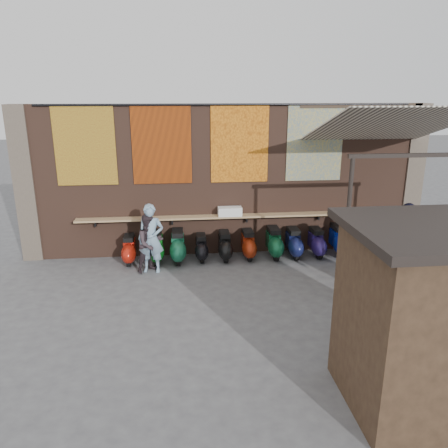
# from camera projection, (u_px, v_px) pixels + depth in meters

# --- Properties ---
(ground) EXTENTS (70.00, 70.00, 0.00)m
(ground) POSITION_uv_depth(u_px,v_px,m) (240.00, 292.00, 9.75)
(ground) COLOR #474749
(ground) RESTS_ON ground
(brick_wall) EXTENTS (10.00, 0.40, 4.00)m
(brick_wall) POSITION_uv_depth(u_px,v_px,m) (227.00, 180.00, 11.74)
(brick_wall) COLOR brown
(brick_wall) RESTS_ON ground
(pier_left) EXTENTS (0.50, 0.50, 4.00)m
(pier_left) POSITION_uv_depth(u_px,v_px,m) (26.00, 185.00, 11.22)
(pier_left) COLOR #4C4238
(pier_left) RESTS_ON ground
(pier_right) EXTENTS (0.50, 0.50, 4.00)m
(pier_right) POSITION_uv_depth(u_px,v_px,m) (411.00, 177.00, 12.27)
(pier_right) COLOR #4C4238
(pier_right) RESTS_ON ground
(eating_counter) EXTENTS (8.00, 0.32, 0.05)m
(eating_counter) POSITION_uv_depth(u_px,v_px,m) (229.00, 216.00, 11.65)
(eating_counter) COLOR #9E7A51
(eating_counter) RESTS_ON brick_wall
(shelf_box) EXTENTS (0.63, 0.28, 0.23)m
(shelf_box) POSITION_uv_depth(u_px,v_px,m) (230.00, 211.00, 11.58)
(shelf_box) COLOR white
(shelf_box) RESTS_ON eating_counter
(tapestry_redgold) EXTENTS (1.50, 0.02, 2.00)m
(tapestry_redgold) POSITION_uv_depth(u_px,v_px,m) (85.00, 146.00, 10.88)
(tapestry_redgold) COLOR maroon
(tapestry_redgold) RESTS_ON brick_wall
(tapestry_sun) EXTENTS (1.50, 0.02, 2.00)m
(tapestry_sun) POSITION_uv_depth(u_px,v_px,m) (162.00, 145.00, 11.07)
(tapestry_sun) COLOR #D14B0C
(tapestry_sun) RESTS_ON brick_wall
(tapestry_orange) EXTENTS (1.50, 0.02, 2.00)m
(tapestry_orange) POSITION_uv_depth(u_px,v_px,m) (240.00, 144.00, 11.27)
(tapestry_orange) COLOR orange
(tapestry_orange) RESTS_ON brick_wall
(tapestry_multi) EXTENTS (1.50, 0.02, 2.00)m
(tapestry_multi) POSITION_uv_depth(u_px,v_px,m) (315.00, 143.00, 11.48)
(tapestry_multi) COLOR #2B5A9E
(tapestry_multi) RESTS_ON brick_wall
(hang_rail) EXTENTS (9.50, 0.06, 0.06)m
(hang_rail) POSITION_uv_depth(u_px,v_px,m) (228.00, 105.00, 10.95)
(hang_rail) COLOR black
(hang_rail) RESTS_ON brick_wall
(scooter_stool_0) EXTENTS (0.35, 0.77, 0.73)m
(scooter_stool_0) POSITION_uv_depth(u_px,v_px,m) (129.00, 250.00, 11.30)
(scooter_stool_0) COLOR #B01B0D
(scooter_stool_0) RESTS_ON ground
(scooter_stool_1) EXTENTS (0.38, 0.85, 0.81)m
(scooter_stool_1) POSITION_uv_depth(u_px,v_px,m) (156.00, 247.00, 11.35)
(scooter_stool_1) COLOR #0C5514
(scooter_stool_1) RESTS_ON ground
(scooter_stool_2) EXTENTS (0.39, 0.88, 0.83)m
(scooter_stool_2) POSITION_uv_depth(u_px,v_px,m) (178.00, 246.00, 11.39)
(scooter_stool_2) COLOR #1A6946
(scooter_stool_2) RESTS_ON ground
(scooter_stool_3) EXTENTS (0.32, 0.72, 0.68)m
(scooter_stool_3) POSITION_uv_depth(u_px,v_px,m) (201.00, 248.00, 11.51)
(scooter_stool_3) COLOR black
(scooter_stool_3) RESTS_ON ground
(scooter_stool_4) EXTENTS (0.35, 0.78, 0.74)m
(scooter_stool_4) POSITION_uv_depth(u_px,v_px,m) (225.00, 246.00, 11.56)
(scooter_stool_4) COLOR black
(scooter_stool_4) RESTS_ON ground
(scooter_stool_5) EXTENTS (0.36, 0.79, 0.75)m
(scooter_stool_5) POSITION_uv_depth(u_px,v_px,m) (248.00, 245.00, 11.64)
(scooter_stool_5) COLOR maroon
(scooter_stool_5) RESTS_ON ground
(scooter_stool_6) EXTENTS (0.38, 0.85, 0.81)m
(scooter_stool_6) POSITION_uv_depth(u_px,v_px,m) (274.00, 243.00, 11.69)
(scooter_stool_6) COLOR #0F4D2C
(scooter_stool_6) RESTS_ON ground
(scooter_stool_7) EXTENTS (0.37, 0.82, 0.78)m
(scooter_stool_7) POSITION_uv_depth(u_px,v_px,m) (294.00, 243.00, 11.73)
(scooter_stool_7) COLOR #121846
(scooter_stool_7) RESTS_ON ground
(scooter_stool_8) EXTENTS (0.36, 0.80, 0.76)m
(scooter_stool_8) POSITION_uv_depth(u_px,v_px,m) (316.00, 243.00, 11.79)
(scooter_stool_8) COLOR navy
(scooter_stool_8) RESTS_ON ground
(scooter_stool_9) EXTENTS (0.39, 0.87, 0.82)m
(scooter_stool_9) POSITION_uv_depth(u_px,v_px,m) (339.00, 240.00, 11.87)
(scooter_stool_9) COLOR navy
(scooter_stool_9) RESTS_ON ground
(scooter_stool_10) EXTENTS (0.32, 0.71, 0.68)m
(scooter_stool_10) POSITION_uv_depth(u_px,v_px,m) (362.00, 242.00, 11.96)
(scooter_stool_10) COLOR maroon
(scooter_stool_10) RESTS_ON ground
(diner_left) EXTENTS (0.68, 0.49, 1.71)m
(diner_left) POSITION_uv_depth(u_px,v_px,m) (151.00, 239.00, 10.63)
(diner_left) COLOR #7997B1
(diner_left) RESTS_ON ground
(diner_right) EXTENTS (0.90, 0.86, 1.47)m
(diner_right) POSITION_uv_depth(u_px,v_px,m) (150.00, 243.00, 10.68)
(diner_right) COLOR #31262B
(diner_right) RESTS_ON ground
(shopper_navy) EXTENTS (1.15, 0.55, 1.90)m
(shopper_navy) POSITION_uv_depth(u_px,v_px,m) (406.00, 243.00, 10.04)
(shopper_navy) COLOR black
(shopper_navy) RESTS_ON ground
(shopper_grey) EXTENTS (1.18, 0.92, 1.60)m
(shopper_grey) POSITION_uv_depth(u_px,v_px,m) (375.00, 259.00, 9.51)
(shopper_grey) COLOR slate
(shopper_grey) RESTS_ON ground
(shopper_tan) EXTENTS (0.84, 0.92, 1.58)m
(shopper_tan) POSITION_uv_depth(u_px,v_px,m) (363.00, 247.00, 10.25)
(shopper_tan) COLOR #897E57
(shopper_tan) RESTS_ON ground
(market_stall) EXTENTS (2.35, 1.76, 2.54)m
(market_stall) POSITION_uv_depth(u_px,v_px,m) (438.00, 322.00, 5.96)
(market_stall) COLOR black
(market_stall) RESTS_ON ground
(stall_sign) EXTENTS (1.20, 0.04, 0.50)m
(stall_sign) POSITION_uv_depth(u_px,v_px,m) (410.00, 259.00, 6.66)
(stall_sign) COLOR gold
(stall_sign) RESTS_ON market_stall
(stall_shelf) EXTENTS (1.94, 0.11, 0.06)m
(stall_shelf) POSITION_uv_depth(u_px,v_px,m) (402.00, 312.00, 6.92)
(stall_shelf) COLOR #473321
(stall_shelf) RESTS_ON market_stall
(awning_canvas) EXTENTS (3.20, 3.28, 0.97)m
(awning_canvas) POSITION_uv_depth(u_px,v_px,m) (389.00, 125.00, 9.93)
(awning_canvas) COLOR beige
(awning_canvas) RESTS_ON brick_wall
(awning_ledger) EXTENTS (3.30, 0.08, 0.12)m
(awning_ledger) POSITION_uv_depth(u_px,v_px,m) (362.00, 105.00, 11.33)
(awning_ledger) COLOR #33261C
(awning_ledger) RESTS_ON brick_wall
(awning_header) EXTENTS (3.00, 0.08, 0.08)m
(awning_header) POSITION_uv_depth(u_px,v_px,m) (421.00, 155.00, 8.64)
(awning_header) COLOR black
(awning_header) RESTS_ON awning_post_left
(awning_post_left) EXTENTS (0.09, 0.09, 3.10)m
(awning_post_left) POSITION_uv_depth(u_px,v_px,m) (347.00, 231.00, 8.94)
(awning_post_left) COLOR black
(awning_post_left) RESTS_ON ground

